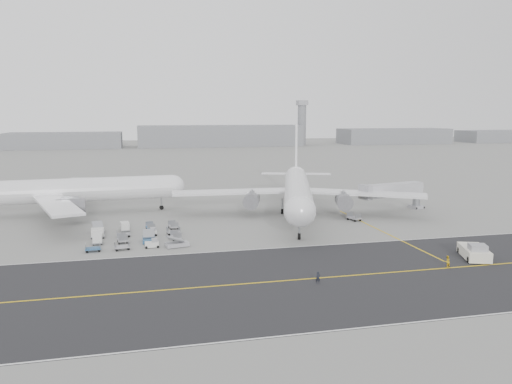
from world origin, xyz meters
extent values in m
plane|color=gray|center=(0.00, 0.00, 0.00)|extent=(700.00, 700.00, 0.00)
cube|color=#262628|center=(5.00, -18.00, 0.01)|extent=(220.00, 32.00, 0.02)
cube|color=gold|center=(5.00, -18.00, 0.03)|extent=(220.00, 0.30, 0.01)
cube|color=silver|center=(5.00, -2.20, 0.03)|extent=(220.00, 0.25, 0.01)
cube|color=silver|center=(5.00, -33.80, 0.03)|extent=(220.00, 0.25, 0.01)
cube|color=gold|center=(30.00, 5.00, 0.02)|extent=(0.30, 40.00, 0.01)
cylinder|color=gray|center=(100.00, 265.00, 14.00)|extent=(6.00, 6.00, 28.00)
cube|color=#9C9CA2|center=(100.00, 265.00, 29.50)|extent=(7.00, 7.00, 3.50)
cylinder|color=white|center=(-29.06, 34.52, 5.33)|extent=(45.64, 8.07, 5.20)
sphere|color=white|center=(-6.41, 35.96, 5.33)|extent=(5.10, 5.10, 5.10)
cube|color=white|center=(-29.30, 20.78, 4.68)|extent=(12.82, 25.42, 0.45)
cube|color=white|center=(-31.03, 48.13, 4.68)|extent=(9.93, 25.50, 0.45)
cylinder|color=slate|center=(-27.36, 25.20, 3.38)|extent=(5.73, 3.57, 3.23)
cylinder|color=slate|center=(-28.55, 43.98, 3.38)|extent=(5.73, 3.57, 3.23)
cylinder|color=black|center=(-9.17, 35.78, 0.49)|extent=(1.01, 0.56, 0.98)
cylinder|color=black|center=(-30.52, 31.30, 0.49)|extent=(1.01, 0.56, 0.98)
cylinder|color=black|center=(-30.92, 37.53, 0.49)|extent=(1.01, 0.56, 0.98)
cylinder|color=gray|center=(-9.17, 35.78, 1.86)|extent=(0.36, 0.36, 2.73)
cylinder|color=white|center=(19.00, 22.19, 5.53)|extent=(18.78, 46.65, 5.40)
sphere|color=white|center=(12.19, -0.35, 5.53)|extent=(5.29, 5.29, 5.29)
cone|color=white|center=(26.14, 45.83, 5.94)|extent=(7.31, 10.20, 4.86)
cube|color=white|center=(26.30, 46.38, 13.40)|extent=(1.97, 5.09, 11.49)
cube|color=white|center=(21.85, 48.03, 6.07)|extent=(8.99, 4.96, 0.25)
cube|color=white|center=(30.92, 45.29, 6.07)|extent=(8.99, 4.96, 0.25)
cube|color=white|center=(5.72, 27.40, 4.86)|extent=(26.10, 7.00, 0.45)
cube|color=white|center=(32.94, 19.18, 4.86)|extent=(25.14, 18.17, 0.45)
cylinder|color=slate|center=(9.32, 23.91, 3.51)|extent=(4.86, 6.47, 3.35)
cylinder|color=slate|center=(28.01, 18.27, 3.51)|extent=(4.86, 6.47, 3.35)
cylinder|color=black|center=(13.02, 2.40, 0.58)|extent=(0.82, 1.26, 1.17)
cylinder|color=black|center=(16.40, 24.78, 0.58)|extent=(0.82, 1.26, 1.17)
cylinder|color=black|center=(22.60, 22.90, 0.58)|extent=(0.82, 1.26, 1.17)
cylinder|color=gray|center=(13.02, 2.40, 2.00)|extent=(0.36, 0.36, 2.83)
cube|color=white|center=(35.31, -14.54, 0.93)|extent=(5.38, 7.46, 1.52)
cube|color=#9C9CA2|center=(34.79, -15.97, 2.07)|extent=(3.00, 2.87, 0.98)
cylinder|color=gray|center=(36.73, -10.65, 0.54)|extent=(1.13, 2.72, 0.17)
cylinder|color=black|center=(33.09, -16.51, 0.49)|extent=(0.75, 1.07, 0.98)
cylinder|color=black|center=(35.75, -17.48, 0.49)|extent=(0.75, 1.07, 0.98)
cylinder|color=black|center=(34.88, -11.60, 0.49)|extent=(0.75, 1.07, 0.98)
cylinder|color=black|center=(37.54, -12.57, 0.49)|extent=(0.75, 1.07, 0.98)
cylinder|color=gray|center=(48.50, 24.07, 2.12)|extent=(1.69, 1.69, 4.23)
cube|color=#9C9CA2|center=(48.50, 24.07, 0.37)|extent=(3.33, 3.33, 0.74)
cube|color=#BCBDC2|center=(41.32, 22.30, 4.86)|extent=(16.11, 6.66, 2.75)
cube|color=#9C9CA2|center=(33.92, 20.49, 4.86)|extent=(2.04, 3.59, 3.17)
cylinder|color=black|center=(49.36, 25.47, 0.32)|extent=(0.46, 0.69, 0.63)
imported|color=black|center=(8.32, -19.97, 0.79)|extent=(0.64, 0.48, 1.58)
imported|color=gold|center=(28.58, -17.74, 0.88)|extent=(0.99, 0.86, 1.76)
camera|label=1|loc=(-13.46, -78.34, 21.67)|focal=35.00mm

